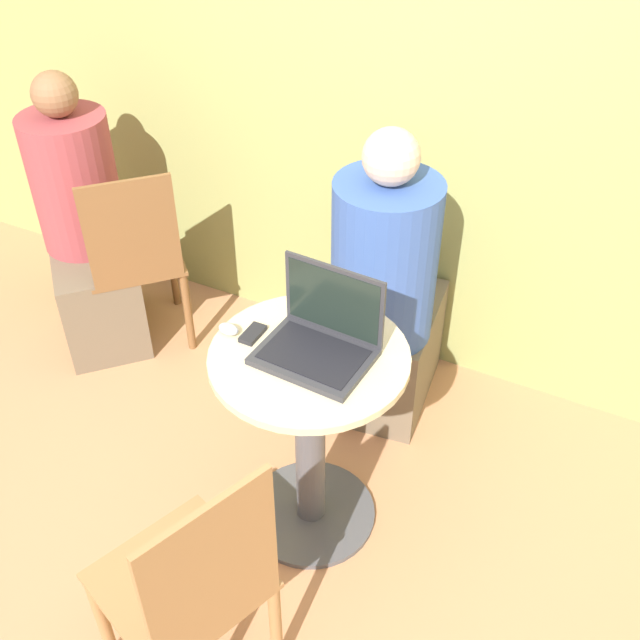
# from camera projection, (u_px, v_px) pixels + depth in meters

# --- Properties ---
(ground_plane) EXTENTS (12.00, 12.00, 0.00)m
(ground_plane) POSITION_uv_depth(u_px,v_px,m) (311.00, 514.00, 2.70)
(ground_plane) COLOR tan
(back_wall) EXTENTS (7.00, 0.05, 2.60)m
(back_wall) POSITION_uv_depth(u_px,v_px,m) (443.00, 66.00, 2.62)
(back_wall) COLOR #939956
(back_wall) RESTS_ON ground_plane
(round_table) EXTENTS (0.61, 0.61, 0.77)m
(round_table) POSITION_uv_depth(u_px,v_px,m) (310.00, 423.00, 2.41)
(round_table) COLOR #4C4C51
(round_table) RESTS_ON ground_plane
(laptop) EXTENTS (0.34, 0.26, 0.26)m
(laptop) POSITION_uv_depth(u_px,v_px,m) (321.00, 337.00, 2.20)
(laptop) COLOR #2D2D33
(laptop) RESTS_ON round_table
(cell_phone) EXTENTS (0.05, 0.10, 0.02)m
(cell_phone) POSITION_uv_depth(u_px,v_px,m) (252.00, 334.00, 2.29)
(cell_phone) COLOR black
(cell_phone) RESTS_ON round_table
(computer_mouse) EXTENTS (0.07, 0.04, 0.04)m
(computer_mouse) POSITION_uv_depth(u_px,v_px,m) (229.00, 329.00, 2.29)
(computer_mouse) COLOR #B2B2B7
(computer_mouse) RESTS_ON round_table
(chair_empty) EXTENTS (0.52, 0.52, 0.92)m
(chair_empty) POSITION_uv_depth(u_px,v_px,m) (194.00, 590.00, 1.95)
(chair_empty) COLOR #9E7042
(chair_empty) RESTS_ON ground_plane
(person_seated) EXTENTS (0.42, 0.61, 1.25)m
(person_seated) POSITION_uv_depth(u_px,v_px,m) (386.00, 304.00, 2.83)
(person_seated) COLOR brown
(person_seated) RESTS_ON ground_plane
(chair_background) EXTENTS (0.57, 0.57, 0.89)m
(chair_background) POSITION_uv_depth(u_px,v_px,m) (135.00, 260.00, 3.18)
(chair_background) COLOR brown
(chair_background) RESTS_ON ground_plane
(person_background) EXTENTS (0.60, 0.60, 1.20)m
(person_background) POSITION_uv_depth(u_px,v_px,m) (87.00, 236.00, 3.25)
(person_background) COLOR brown
(person_background) RESTS_ON ground_plane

